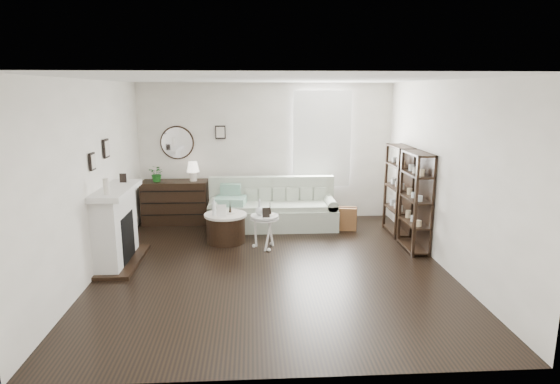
{
  "coord_description": "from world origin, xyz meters",
  "views": [
    {
      "loc": [
        -0.29,
        -6.52,
        2.55
      ],
      "look_at": [
        0.15,
        0.8,
        0.95
      ],
      "focal_mm": 30.0,
      "sensor_mm": 36.0,
      "label": 1
    }
  ],
  "objects": [
    {
      "name": "flask_ped",
      "position": [
        -0.18,
        0.86,
        0.69
      ],
      "size": [
        0.14,
        0.14,
        0.26
      ],
      "primitive_type": null,
      "color": "silver",
      "rests_on": "pedestal_table"
    },
    {
      "name": "quilt",
      "position": [
        -0.7,
        1.95,
        0.55
      ],
      "size": [
        0.61,
        0.52,
        0.14
      ],
      "primitive_type": "cube",
      "rotation": [
        0.0,
        0.0,
        -0.14
      ],
      "color": "#2A9B6E",
      "rests_on": "sofa"
    },
    {
      "name": "eiffel_ped",
      "position": [
        -0.01,
        0.87,
        0.65
      ],
      "size": [
        0.13,
        0.13,
        0.18
      ],
      "primitive_type": null,
      "rotation": [
        0.0,
        0.0,
        -0.24
      ],
      "color": "black",
      "rests_on": "pedestal_table"
    },
    {
      "name": "fireplace",
      "position": [
        -2.32,
        0.3,
        0.54
      ],
      "size": [
        0.5,
        1.4,
        1.84
      ],
      "color": "silver",
      "rests_on": "ground"
    },
    {
      "name": "sofa",
      "position": [
        0.08,
        2.07,
        0.31
      ],
      "size": [
        2.4,
        0.83,
        0.93
      ],
      "color": "#A5B19E",
      "rests_on": "ground"
    },
    {
      "name": "card_frame_ped",
      "position": [
        -0.08,
        0.71,
        0.64
      ],
      "size": [
        0.12,
        0.06,
        0.16
      ],
      "primitive_type": "cube",
      "rotation": [
        -0.21,
        0.0,
        0.07
      ],
      "color": "black",
      "rests_on": "pedestal_table"
    },
    {
      "name": "suitcase",
      "position": [
        1.32,
        1.83,
        0.21
      ],
      "size": [
        0.66,
        0.31,
        0.42
      ],
      "primitive_type": "cube",
      "rotation": [
        0.0,
        0.0,
        -0.16
      ],
      "color": "brown",
      "rests_on": "ground"
    },
    {
      "name": "room",
      "position": [
        0.73,
        2.7,
        1.6
      ],
      "size": [
        5.5,
        5.5,
        5.5
      ],
      "color": "black",
      "rests_on": "ground"
    },
    {
      "name": "table_lamp",
      "position": [
        -1.43,
        2.47,
        1.02
      ],
      "size": [
        0.3,
        0.3,
        0.38
      ],
      "primitive_type": null,
      "rotation": [
        0.0,
        0.0,
        -0.34
      ],
      "color": "white",
      "rests_on": "dresser"
    },
    {
      "name": "eiffel_drum",
      "position": [
        -0.67,
        1.25,
        0.6
      ],
      "size": [
        0.12,
        0.12,
        0.2
      ],
      "primitive_type": null,
      "rotation": [
        0.0,
        0.0,
        0.08
      ],
      "color": "black",
      "rests_on": "drum_table"
    },
    {
      "name": "dresser",
      "position": [
        -1.79,
        2.47,
        0.42
      ],
      "size": [
        1.25,
        0.54,
        0.83
      ],
      "color": "black",
      "rests_on": "ground"
    },
    {
      "name": "potted_plant",
      "position": [
        -2.11,
        2.42,
        0.99
      ],
      "size": [
        0.36,
        0.34,
        0.32
      ],
      "primitive_type": "imported",
      "rotation": [
        0.0,
        0.0,
        -0.39
      ],
      "color": "#1A5D1B",
      "rests_on": "dresser"
    },
    {
      "name": "drum_table",
      "position": [
        -0.75,
        1.2,
        0.25
      ],
      "size": [
        0.72,
        0.72,
        0.5
      ],
      "rotation": [
        0.0,
        0.0,
        0.37
      ],
      "color": "black",
      "rests_on": "ground"
    },
    {
      "name": "shelf_unit_near",
      "position": [
        2.33,
        0.65,
        0.8
      ],
      "size": [
        0.3,
        0.8,
        1.6
      ],
      "color": "black",
      "rests_on": "ground"
    },
    {
      "name": "shelf_unit_far",
      "position": [
        2.33,
        1.55,
        0.8
      ],
      "size": [
        0.3,
        0.8,
        1.6
      ],
      "color": "black",
      "rests_on": "ground"
    },
    {
      "name": "pedestal_table",
      "position": [
        -0.1,
        0.84,
        0.51
      ],
      "size": [
        0.47,
        0.47,
        0.56
      ],
      "rotation": [
        0.0,
        0.0,
        0.35
      ],
      "color": "white",
      "rests_on": "ground"
    },
    {
      "name": "bottle_drum",
      "position": [
        -0.93,
        1.12,
        0.64
      ],
      "size": [
        0.07,
        0.07,
        0.28
      ],
      "primitive_type": "cylinder",
      "color": "silver",
      "rests_on": "drum_table"
    },
    {
      "name": "card_frame_drum",
      "position": [
        -0.8,
        1.02,
        0.6
      ],
      "size": [
        0.16,
        0.07,
        0.2
      ],
      "primitive_type": "cube",
      "rotation": [
        -0.21,
        0.0,
        -0.07
      ],
      "color": "white",
      "rests_on": "drum_table"
    }
  ]
}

